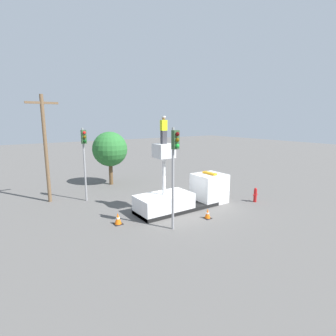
# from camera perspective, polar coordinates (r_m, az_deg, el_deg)

# --- Properties ---
(ground_plane) EXTENTS (120.00, 120.00, 0.00)m
(ground_plane) POSITION_cam_1_polar(r_m,az_deg,el_deg) (18.45, 2.02, -8.97)
(ground_plane) COLOR #565451
(bucket_truck) EXTENTS (7.08, 2.10, 4.62)m
(bucket_truck) POSITION_cam_1_polar(r_m,az_deg,el_deg) (18.58, 3.84, -5.82)
(bucket_truck) COLOR black
(bucket_truck) RESTS_ON ground
(worker) EXTENTS (0.40, 0.26, 1.75)m
(worker) POSITION_cam_1_polar(r_m,az_deg,el_deg) (16.76, -0.94, 8.29)
(worker) COLOR #38383D
(worker) RESTS_ON bucket_truck
(traffic_light_pole) EXTENTS (0.34, 0.57, 5.75)m
(traffic_light_pole) POSITION_cam_1_polar(r_m,az_deg,el_deg) (14.13, 1.42, 1.95)
(traffic_light_pole) COLOR gray
(traffic_light_pole) RESTS_ON ground
(traffic_light_across) EXTENTS (0.34, 0.57, 5.55)m
(traffic_light_across) POSITION_cam_1_polar(r_m,az_deg,el_deg) (20.35, -17.77, 3.73)
(traffic_light_across) COLOR gray
(traffic_light_across) RESTS_ON ground
(fire_hydrant) EXTENTS (0.47, 0.23, 1.10)m
(fire_hydrant) POSITION_cam_1_polar(r_m,az_deg,el_deg) (20.92, 18.46, -5.59)
(fire_hydrant) COLOR red
(fire_hydrant) RESTS_ON ground
(traffic_cone_rear) EXTENTS (0.51, 0.51, 0.70)m
(traffic_cone_rear) POSITION_cam_1_polar(r_m,az_deg,el_deg) (16.15, -10.85, -10.82)
(traffic_cone_rear) COLOR black
(traffic_cone_rear) RESTS_ON ground
(traffic_cone_curbside) EXTENTS (0.45, 0.45, 0.63)m
(traffic_cone_curbside) POSITION_cam_1_polar(r_m,az_deg,el_deg) (16.95, 8.61, -9.83)
(traffic_cone_curbside) COLOR black
(traffic_cone_curbside) RESTS_ON ground
(tree_left_bg) EXTENTS (3.25, 3.25, 5.03)m
(tree_left_bg) POSITION_cam_1_polar(r_m,az_deg,el_deg) (25.23, -12.53, 4.01)
(tree_left_bg) COLOR brown
(tree_left_bg) RESTS_ON ground
(utility_pole) EXTENTS (2.20, 0.26, 7.92)m
(utility_pole) POSITION_cam_1_polar(r_m,az_deg,el_deg) (21.22, -25.13, 4.47)
(utility_pole) COLOR brown
(utility_pole) RESTS_ON ground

